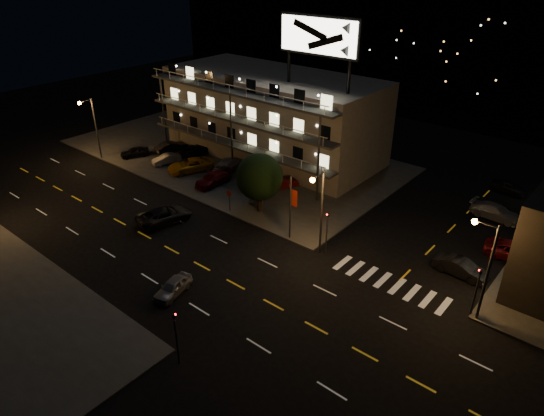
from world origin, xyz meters
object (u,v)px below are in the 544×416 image
Objects in this scene: road_car_east at (173,287)px; road_car_west at (164,215)px; lot_car_7 at (230,164)px; side_car_0 at (461,268)px; lot_car_4 at (259,194)px; tree at (259,178)px; lot_car_2 at (191,165)px.

road_car_west is at bearing 131.46° from road_car_east.
side_car_0 is (29.81, -3.14, -0.19)m from lot_car_7.
road_car_west is (-4.04, -9.67, -0.01)m from lot_car_4.
road_car_east is 0.67× the size of road_car_west.
lot_car_4 is at bearing 131.55° from tree.
tree is 11.57m from lot_car_7.
side_car_0 is at bearing -21.86° from lot_car_4.
lot_car_7 is 0.96× the size of road_car_west.
lot_car_7 reaches higher than road_car_west.
road_car_east is at bearing -94.67° from lot_car_4.
lot_car_2 is at bearing 122.32° from road_car_east.
road_car_west is at bearing -30.16° from lot_car_2.
side_car_0 is (20.09, 2.42, -3.11)m from tree.
tree reaches higher than side_car_0.
lot_car_7 is 24.14m from road_car_east.
lot_car_4 reaches higher than road_car_east.
tree is at bearing -71.36° from lot_car_4.
road_car_west is (3.89, -13.21, -0.15)m from lot_car_7.
road_car_east is (16.78, -16.82, -0.29)m from lot_car_2.
lot_car_2 is 11.33m from lot_car_4.
tree is at bearing -112.30° from road_car_west.
tree reaches higher than road_car_west.
lot_car_2 is (-13.12, 2.29, -2.92)m from tree.
lot_car_4 is 0.83× the size of side_car_0.
side_car_0 is at bearing 33.29° from road_car_east.
side_car_0 is at bearing -143.76° from road_car_west.
road_car_west is at bearing -127.30° from tree.
side_car_0 is at bearing 6.87° from tree.
tree is 20.47m from side_car_0.
lot_car_2 reaches higher than lot_car_7.
road_car_east is at bearing 138.84° from side_car_0.
lot_car_7 is at bearing 133.04° from lot_car_4.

